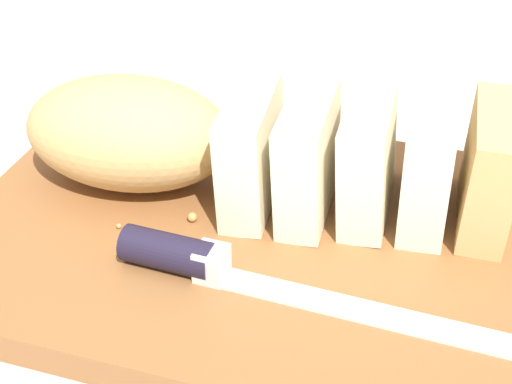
% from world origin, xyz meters
% --- Properties ---
extents(ground_plane, '(3.00, 3.00, 0.00)m').
position_xyz_m(ground_plane, '(0.00, 0.00, 0.00)').
color(ground_plane, beige).
extents(cutting_board, '(0.44, 0.32, 0.02)m').
position_xyz_m(cutting_board, '(0.00, 0.00, 0.01)').
color(cutting_board, brown).
rests_on(cutting_board, ground_plane).
extents(bread_loaf, '(0.37, 0.15, 0.09)m').
position_xyz_m(bread_loaf, '(-0.02, 0.04, 0.07)').
color(bread_loaf, tan).
rests_on(bread_loaf, cutting_board).
extents(bread_knife, '(0.27, 0.03, 0.03)m').
position_xyz_m(bread_knife, '(-0.01, -0.06, 0.03)').
color(bread_knife, silver).
rests_on(bread_knife, cutting_board).
extents(crumb_near_knife, '(0.00, 0.00, 0.00)m').
position_xyz_m(crumb_near_knife, '(-0.09, -0.03, 0.03)').
color(crumb_near_knife, tan).
rests_on(crumb_near_knife, cutting_board).
extents(crumb_near_loaf, '(0.01, 0.01, 0.01)m').
position_xyz_m(crumb_near_loaf, '(-0.05, -0.01, 0.03)').
color(crumb_near_loaf, tan).
rests_on(crumb_near_loaf, cutting_board).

